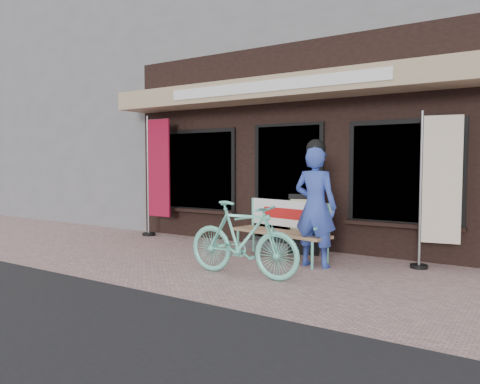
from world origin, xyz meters
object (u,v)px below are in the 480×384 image
Objects in this scene: menu_stand at (304,224)px; bicycle at (243,239)px; person at (315,204)px; nobori_cream at (438,188)px; bench at (284,225)px; nobori_red at (157,174)px.

bicycle is at bearing -105.74° from menu_stand.
nobori_cream reaches higher than person.
nobori_red is (-3.20, 0.55, 0.73)m from bench.
bicycle is (0.07, -1.31, -0.04)m from bench.
bicycle is 0.74× the size of nobori_cream.
nobori_cream is (1.52, 0.75, 0.25)m from person.
nobori_red reaches higher than bicycle.
person is 0.75× the size of nobori_red.
nobori_cream is at bearing 25.17° from bench.
menu_stand is at bearing -2.97° from bicycle.
nobori_red is at bearing -177.85° from bench.
bench is 0.78× the size of nobori_cream.
menu_stand is at bearing 126.63° from person.
menu_stand is (3.32, -0.08, -0.76)m from nobori_red.
nobori_red is at bearing 58.95° from bicycle.
nobori_red is (-3.28, 1.85, 0.77)m from bicycle.
bicycle is at bearing -74.89° from bench.
menu_stand reaches higher than bench.
nobori_cream reaches higher than bench.
bench is at bearing -10.15° from nobori_red.
nobori_cream is 2.25× the size of menu_stand.
nobori_red is at bearing 169.67° from nobori_cream.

